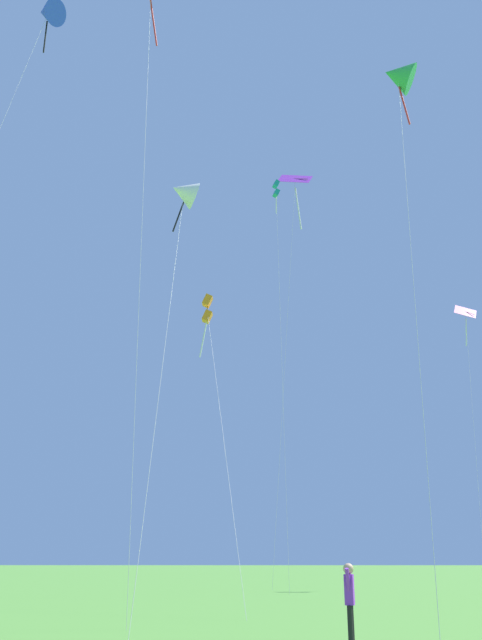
{
  "coord_description": "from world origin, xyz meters",
  "views": [
    {
      "loc": [
        1.84,
        -4.07,
        1.74
      ],
      "look_at": [
        1.19,
        28.09,
        12.74
      ],
      "focal_mm": 39.23,
      "sensor_mm": 36.0,
      "label": 1
    }
  ],
  "objects_px": {
    "kite_white_distant": "(184,192)",
    "kite_teal_box": "(276,194)",
    "kite_pink_low": "(466,324)",
    "kite_yellow_diamond": "(151,14)",
    "kite_blue_delta": "(48,13)",
    "kite_orange_box": "(207,311)",
    "kite_green_small": "(398,76)",
    "person_foreground_watcher": "(350,596)",
    "kite_purple_streamer": "(296,194)"
  },
  "relations": [
    {
      "from": "kite_teal_box",
      "to": "kite_white_distant",
      "type": "bearing_deg",
      "value": -102.54
    },
    {
      "from": "person_foreground_watcher",
      "to": "kite_blue_delta",
      "type": "bearing_deg",
      "value": 132.92
    },
    {
      "from": "kite_green_small",
      "to": "kite_white_distant",
      "type": "height_order",
      "value": "kite_green_small"
    },
    {
      "from": "kite_purple_streamer",
      "to": "kite_white_distant",
      "type": "height_order",
      "value": "kite_purple_streamer"
    },
    {
      "from": "kite_orange_box",
      "to": "kite_teal_box",
      "type": "bearing_deg",
      "value": 71.29
    },
    {
      "from": "person_foreground_watcher",
      "to": "kite_green_small",
      "type": "bearing_deg",
      "value": 59.73
    },
    {
      "from": "kite_orange_box",
      "to": "person_foreground_watcher",
      "type": "xyz_separation_m",
      "value": [
        4.27,
        -16.25,
        -12.19
      ]
    },
    {
      "from": "kite_green_small",
      "to": "kite_orange_box",
      "type": "bearing_deg",
      "value": 126.66
    },
    {
      "from": "kite_orange_box",
      "to": "kite_blue_delta",
      "type": "bearing_deg",
      "value": -164.43
    },
    {
      "from": "kite_yellow_diamond",
      "to": "kite_pink_low",
      "type": "relative_size",
      "value": 1.39
    },
    {
      "from": "kite_orange_box",
      "to": "person_foreground_watcher",
      "type": "height_order",
      "value": "kite_orange_box"
    },
    {
      "from": "kite_green_small",
      "to": "kite_blue_delta",
      "type": "height_order",
      "value": "kite_blue_delta"
    },
    {
      "from": "kite_blue_delta",
      "to": "kite_teal_box",
      "type": "bearing_deg",
      "value": 48.03
    },
    {
      "from": "kite_purple_streamer",
      "to": "person_foreground_watcher",
      "type": "relative_size",
      "value": 18.46
    },
    {
      "from": "kite_yellow_diamond",
      "to": "kite_blue_delta",
      "type": "xyz_separation_m",
      "value": [
        -6.44,
        5.03,
        4.81
      ]
    },
    {
      "from": "kite_yellow_diamond",
      "to": "person_foreground_watcher",
      "type": "height_order",
      "value": "kite_yellow_diamond"
    },
    {
      "from": "kite_teal_box",
      "to": "kite_yellow_diamond",
      "type": "bearing_deg",
      "value": -107.75
    },
    {
      "from": "kite_green_small",
      "to": "kite_white_distant",
      "type": "bearing_deg",
      "value": 163.46
    },
    {
      "from": "kite_white_distant",
      "to": "person_foreground_watcher",
      "type": "xyz_separation_m",
      "value": [
        4.7,
        -8.31,
        -14.31
      ]
    },
    {
      "from": "kite_pink_low",
      "to": "kite_teal_box",
      "type": "distance_m",
      "value": 16.31
    },
    {
      "from": "kite_blue_delta",
      "to": "kite_white_distant",
      "type": "relative_size",
      "value": 1.89
    },
    {
      "from": "kite_blue_delta",
      "to": "person_foreground_watcher",
      "type": "height_order",
      "value": "kite_blue_delta"
    },
    {
      "from": "kite_purple_streamer",
      "to": "kite_white_distant",
      "type": "distance_m",
      "value": 27.37
    },
    {
      "from": "kite_teal_box",
      "to": "kite_blue_delta",
      "type": "bearing_deg",
      "value": -131.97
    },
    {
      "from": "kite_white_distant",
      "to": "kite_green_small",
      "type": "bearing_deg",
      "value": -16.54
    },
    {
      "from": "kite_white_distant",
      "to": "kite_purple_streamer",
      "type": "bearing_deg",
      "value": 75.7
    },
    {
      "from": "kite_teal_box",
      "to": "kite_pink_low",
      "type": "bearing_deg",
      "value": 15.15
    },
    {
      "from": "kite_white_distant",
      "to": "kite_teal_box",
      "type": "height_order",
      "value": "kite_teal_box"
    },
    {
      "from": "kite_yellow_diamond",
      "to": "kite_purple_streamer",
      "type": "relative_size",
      "value": 0.87
    },
    {
      "from": "kite_yellow_diamond",
      "to": "kite_blue_delta",
      "type": "height_order",
      "value": "kite_blue_delta"
    },
    {
      "from": "kite_white_distant",
      "to": "kite_teal_box",
      "type": "bearing_deg",
      "value": 77.46
    },
    {
      "from": "kite_yellow_diamond",
      "to": "person_foreground_watcher",
      "type": "bearing_deg",
      "value": -53.87
    },
    {
      "from": "kite_green_small",
      "to": "kite_orange_box",
      "type": "xyz_separation_m",
      "value": [
        -7.71,
        10.36,
        -5.56
      ]
    },
    {
      "from": "kite_green_small",
      "to": "kite_teal_box",
      "type": "relative_size",
      "value": 0.72
    },
    {
      "from": "kite_yellow_diamond",
      "to": "person_foreground_watcher",
      "type": "relative_size",
      "value": 16.13
    },
    {
      "from": "kite_blue_delta",
      "to": "kite_orange_box",
      "type": "height_order",
      "value": "kite_blue_delta"
    },
    {
      "from": "kite_pink_low",
      "to": "kite_purple_streamer",
      "type": "relative_size",
      "value": 0.63
    },
    {
      "from": "kite_orange_box",
      "to": "kite_white_distant",
      "type": "xyz_separation_m",
      "value": [
        -0.43,
        -7.94,
        2.13
      ]
    },
    {
      "from": "kite_green_small",
      "to": "kite_white_distant",
      "type": "relative_size",
      "value": 1.22
    },
    {
      "from": "kite_white_distant",
      "to": "kite_teal_box",
      "type": "distance_m",
      "value": 22.64
    },
    {
      "from": "kite_pink_low",
      "to": "kite_teal_box",
      "type": "xyz_separation_m",
      "value": [
        -13.42,
        -3.63,
        8.53
      ]
    },
    {
      "from": "kite_yellow_diamond",
      "to": "kite_blue_delta",
      "type": "bearing_deg",
      "value": 142.0
    },
    {
      "from": "kite_pink_low",
      "to": "kite_orange_box",
      "type": "relative_size",
      "value": 1.37
    },
    {
      "from": "kite_pink_low",
      "to": "person_foreground_watcher",
      "type": "bearing_deg",
      "value": -112.57
    },
    {
      "from": "kite_blue_delta",
      "to": "kite_orange_box",
      "type": "distance_m",
      "value": 18.44
    },
    {
      "from": "kite_yellow_diamond",
      "to": "kite_pink_low",
      "type": "xyz_separation_m",
      "value": [
        19.48,
        22.57,
        -6.98
      ]
    },
    {
      "from": "kite_blue_delta",
      "to": "person_foreground_watcher",
      "type": "bearing_deg",
      "value": -47.08
    },
    {
      "from": "kite_pink_low",
      "to": "kite_orange_box",
      "type": "bearing_deg",
      "value": -138.84
    },
    {
      "from": "kite_teal_box",
      "to": "kite_purple_streamer",
      "type": "bearing_deg",
      "value": 67.48
    },
    {
      "from": "kite_blue_delta",
      "to": "kite_white_distant",
      "type": "bearing_deg",
      "value": -34.11
    }
  ]
}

